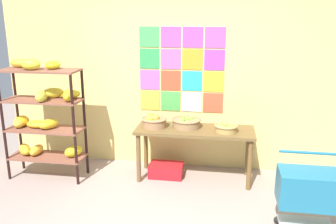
{
  "coord_description": "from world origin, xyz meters",
  "views": [
    {
      "loc": [
        0.75,
        -3.12,
        2.18
      ],
      "look_at": [
        0.1,
        0.98,
        1.03
      ],
      "focal_mm": 38.32,
      "sensor_mm": 36.0,
      "label": 1
    }
  ],
  "objects": [
    {
      "name": "shopping_cart",
      "position": [
        1.64,
        0.28,
        0.47
      ],
      "size": [
        0.61,
        0.41,
        0.81
      ],
      "rotation": [
        0.0,
        0.0,
        -0.06
      ],
      "color": "black",
      "rests_on": "ground"
    },
    {
      "name": "back_wall_with_art",
      "position": [
        0.0,
        1.83,
        1.46
      ],
      "size": [
        4.87,
        0.07,
        2.93
      ],
      "color": "#E4C86F",
      "rests_on": "ground"
    },
    {
      "name": "banana_shelf_unit",
      "position": [
        -1.61,
        1.14,
        0.93
      ],
      "size": [
        1.02,
        0.49,
        1.63
      ],
      "color": "black",
      "rests_on": "ground"
    },
    {
      "name": "fruit_basket_left",
      "position": [
        0.28,
        1.42,
        0.77
      ],
      "size": [
        0.39,
        0.39,
        0.15
      ],
      "color": "#94724A",
      "rests_on": "display_table"
    },
    {
      "name": "display_table",
      "position": [
        0.4,
        1.37,
        0.61
      ],
      "size": [
        1.55,
        0.56,
        0.71
      ],
      "color": "brown",
      "rests_on": "ground"
    },
    {
      "name": "fruit_basket_centre",
      "position": [
        -0.15,
        1.36,
        0.79
      ],
      "size": [
        0.34,
        0.34,
        0.18
      ],
      "color": "#9C714A",
      "rests_on": "display_table"
    },
    {
      "name": "produce_crate_under_table",
      "position": [
        0.01,
        1.39,
        0.08
      ],
      "size": [
        0.46,
        0.32,
        0.17
      ],
      "primitive_type": "cube",
      "color": "red",
      "rests_on": "ground"
    },
    {
      "name": "fruit_basket_back_left",
      "position": [
        0.8,
        1.32,
        0.76
      ],
      "size": [
        0.3,
        0.3,
        0.12
      ],
      "color": "#AD8B4A",
      "rests_on": "display_table"
    }
  ]
}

